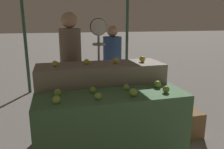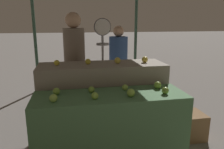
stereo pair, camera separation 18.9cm
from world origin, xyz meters
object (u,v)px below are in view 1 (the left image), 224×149
person_customer_left (112,60)px  wooden_crate_side (186,123)px  person_vendor_at_scale (71,62)px  produce_scale (99,49)px

person_customer_left → wooden_crate_side: person_customer_left is taller
person_vendor_at_scale → produce_scale: bearing=-151.8°
person_vendor_at_scale → wooden_crate_side: size_ratio=4.76×
produce_scale → person_customer_left: 0.87m
produce_scale → person_customer_left: bearing=59.8°
wooden_crate_side → person_vendor_at_scale: bearing=154.8°
produce_scale → wooden_crate_side: size_ratio=4.53×
produce_scale → person_customer_left: size_ratio=1.08×
person_vendor_at_scale → wooden_crate_side: bearing=177.1°
produce_scale → wooden_crate_side: produce_scale is taller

